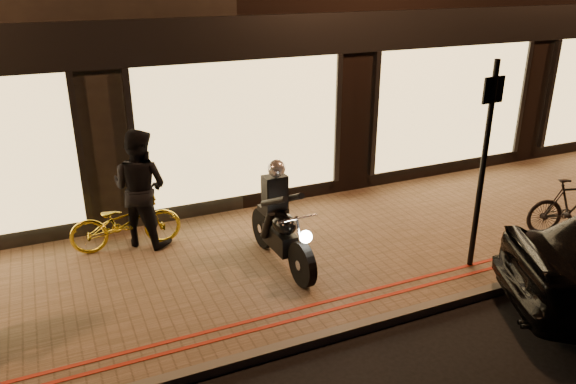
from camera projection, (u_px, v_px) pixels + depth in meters
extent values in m
plane|color=black|center=(354.00, 336.00, 6.89)|extent=(90.00, 90.00, 0.00)
cube|color=brown|center=(288.00, 260.00, 8.57)|extent=(50.00, 4.00, 0.12)
cube|color=#59544C|center=(352.00, 330.00, 6.91)|extent=(50.00, 0.14, 0.12)
cube|color=maroon|center=(337.00, 309.00, 7.23)|extent=(50.00, 0.06, 0.01)
cube|color=maroon|center=(329.00, 301.00, 7.40)|extent=(50.00, 0.06, 0.01)
cube|color=black|center=(239.00, 38.00, 9.07)|extent=(48.00, 0.12, 0.70)
cube|color=#EFC877|center=(242.00, 130.00, 9.64)|extent=(3.60, 0.06, 2.38)
cube|color=#EFC877|center=(452.00, 106.00, 11.34)|extent=(3.60, 0.06, 2.38)
cylinder|color=black|center=(302.00, 264.00, 7.66)|extent=(0.15, 0.64, 0.64)
cylinder|color=black|center=(263.00, 228.00, 8.74)|extent=(0.15, 0.64, 0.64)
cylinder|color=silver|center=(302.00, 264.00, 7.66)|extent=(0.15, 0.15, 0.14)
cylinder|color=silver|center=(263.00, 228.00, 8.74)|extent=(0.15, 0.15, 0.14)
cube|color=black|center=(280.00, 239.00, 8.21)|extent=(0.29, 0.71, 0.30)
ellipsoid|color=black|center=(284.00, 223.00, 7.99)|extent=(0.35, 0.52, 0.29)
cube|color=black|center=(271.00, 212.00, 8.35)|extent=(0.24, 0.56, 0.09)
cylinder|color=silver|center=(298.00, 218.00, 7.55)|extent=(0.60, 0.06, 0.03)
cylinder|color=silver|center=(301.00, 243.00, 7.59)|extent=(0.06, 0.33, 0.71)
sphere|color=white|center=(306.00, 237.00, 7.42)|extent=(0.18, 0.18, 0.17)
cylinder|color=silver|center=(275.00, 232.00, 8.68)|extent=(0.09, 0.55, 0.07)
cube|color=black|center=(275.00, 194.00, 8.11)|extent=(0.35, 0.23, 0.55)
sphere|color=silver|center=(276.00, 168.00, 7.91)|extent=(0.27, 0.27, 0.26)
cylinder|color=black|center=(274.00, 201.00, 7.77)|extent=(0.20, 0.61, 0.34)
cylinder|color=black|center=(295.00, 197.00, 7.90)|extent=(0.15, 0.61, 0.34)
cylinder|color=black|center=(268.00, 225.00, 8.19)|extent=(0.21, 0.29, 0.46)
cylinder|color=black|center=(285.00, 221.00, 8.31)|extent=(0.19, 0.29, 0.46)
cylinder|color=black|center=(483.00, 169.00, 7.76)|extent=(0.09, 0.09, 3.00)
cube|color=black|center=(493.00, 90.00, 7.35)|extent=(0.35, 0.06, 0.35)
imported|color=gold|center=(126.00, 222.00, 8.66)|extent=(1.71, 0.69, 0.88)
imported|color=black|center=(574.00, 206.00, 9.15)|extent=(1.65, 0.87, 0.95)
imported|color=black|center=(140.00, 188.00, 8.64)|extent=(1.15, 1.14, 1.87)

